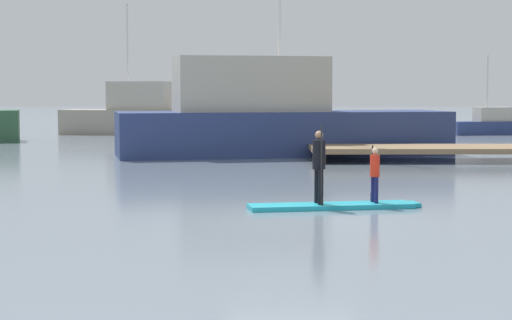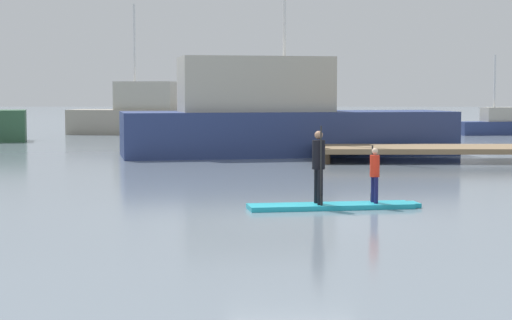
{
  "view_description": "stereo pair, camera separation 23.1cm",
  "coord_description": "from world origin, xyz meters",
  "px_view_note": "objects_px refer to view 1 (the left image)",
  "views": [
    {
      "loc": [
        -0.82,
        -16.86,
        2.42
      ],
      "look_at": [
        -0.7,
        2.04,
        0.95
      ],
      "focal_mm": 62.54,
      "sensor_mm": 36.0,
      "label": 1
    },
    {
      "loc": [
        -0.59,
        -16.86,
        2.42
      ],
      "look_at": [
        -0.7,
        2.04,
        0.95
      ],
      "focal_mm": 62.54,
      "sensor_mm": 36.0,
      "label": 2
    }
  ],
  "objects_px": {
    "paddler_adult": "(319,162)",
    "paddler_child_solo": "(375,172)",
    "fishing_boat_white_large": "(273,119)",
    "paddleboard_near": "(334,206)",
    "motor_boat_small_navy": "(495,124)",
    "fishing_boat_green_midground": "(134,115)"
  },
  "relations": [
    {
      "from": "fishing_boat_green_midground",
      "to": "motor_boat_small_navy",
      "type": "distance_m",
      "value": 20.11
    },
    {
      "from": "paddleboard_near",
      "to": "fishing_boat_green_midground",
      "type": "relative_size",
      "value": 0.45
    },
    {
      "from": "fishing_boat_green_midground",
      "to": "motor_boat_small_navy",
      "type": "bearing_deg",
      "value": -0.73
    },
    {
      "from": "paddler_child_solo",
      "to": "fishing_boat_white_large",
      "type": "height_order",
      "value": "fishing_boat_white_large"
    },
    {
      "from": "paddleboard_near",
      "to": "paddler_adult",
      "type": "bearing_deg",
      "value": -169.06
    },
    {
      "from": "paddleboard_near",
      "to": "paddler_adult",
      "type": "relative_size",
      "value": 2.25
    },
    {
      "from": "fishing_boat_green_midground",
      "to": "paddler_child_solo",
      "type": "bearing_deg",
      "value": -73.88
    },
    {
      "from": "paddleboard_near",
      "to": "paddler_adult",
      "type": "distance_m",
      "value": 0.97
    },
    {
      "from": "paddler_adult",
      "to": "paddler_child_solo",
      "type": "relative_size",
      "value": 1.36
    },
    {
      "from": "paddler_adult",
      "to": "motor_boat_small_navy",
      "type": "height_order",
      "value": "motor_boat_small_navy"
    },
    {
      "from": "paddler_adult",
      "to": "fishing_boat_green_midground",
      "type": "relative_size",
      "value": 0.2
    },
    {
      "from": "paddler_child_solo",
      "to": "fishing_boat_green_midground",
      "type": "distance_m",
      "value": 32.57
    },
    {
      "from": "paddleboard_near",
      "to": "fishing_boat_white_large",
      "type": "distance_m",
      "value": 15.4
    },
    {
      "from": "paddleboard_near",
      "to": "paddler_adult",
      "type": "height_order",
      "value": "paddler_adult"
    },
    {
      "from": "paddler_adult",
      "to": "paddler_child_solo",
      "type": "height_order",
      "value": "paddler_adult"
    },
    {
      "from": "paddler_child_solo",
      "to": "fishing_boat_green_midground",
      "type": "xyz_separation_m",
      "value": [
        -9.04,
        31.29,
        0.34
      ]
    },
    {
      "from": "paddler_child_solo",
      "to": "motor_boat_small_navy",
      "type": "relative_size",
      "value": 0.21
    },
    {
      "from": "paddler_adult",
      "to": "motor_boat_small_navy",
      "type": "xyz_separation_m",
      "value": [
        12.23,
        31.25,
        -0.4
      ]
    },
    {
      "from": "fishing_boat_green_midground",
      "to": "paddleboard_near",
      "type": "bearing_deg",
      "value": -75.39
    },
    {
      "from": "paddleboard_near",
      "to": "paddler_child_solo",
      "type": "bearing_deg",
      "value": 10.42
    },
    {
      "from": "fishing_boat_green_midground",
      "to": "paddler_adult",
      "type": "bearing_deg",
      "value": -75.97
    },
    {
      "from": "paddler_child_solo",
      "to": "fishing_boat_white_large",
      "type": "relative_size",
      "value": 0.09
    }
  ]
}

